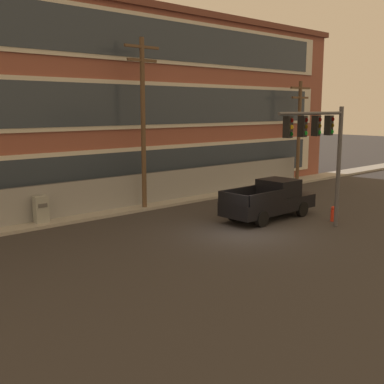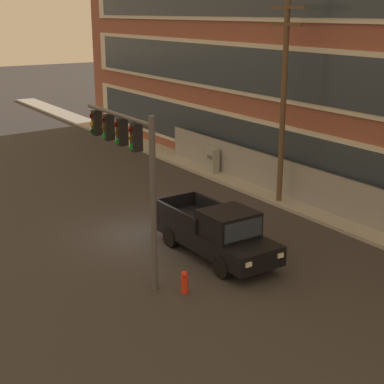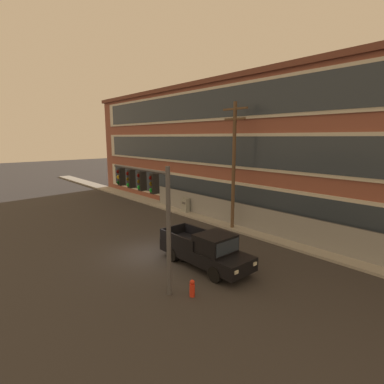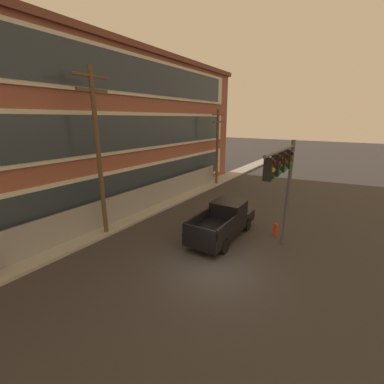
% 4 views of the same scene
% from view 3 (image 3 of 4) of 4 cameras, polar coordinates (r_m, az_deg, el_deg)
% --- Properties ---
extents(ground_plane, '(160.00, 160.00, 0.00)m').
position_cam_3_polar(ground_plane, '(18.66, -7.72, -11.51)').
color(ground_plane, '#333030').
extents(sidewalk_building_side, '(80.00, 1.82, 0.16)m').
position_cam_3_polar(sidewalk_building_side, '(23.56, 8.56, -6.62)').
color(sidewalk_building_side, '#9E9B93').
rests_on(sidewalk_building_side, ground).
extents(brick_mill_building, '(44.19, 10.33, 11.73)m').
position_cam_3_polar(brick_mill_building, '(28.59, 12.80, 8.04)').
color(brick_mill_building, brown).
rests_on(brick_mill_building, ground).
extents(chain_link_fence, '(25.76, 0.06, 1.96)m').
position_cam_3_polar(chain_link_fence, '(22.23, 13.20, -5.37)').
color(chain_link_fence, gray).
rests_on(chain_link_fence, ground).
extents(traffic_signal_mast, '(4.80, 0.43, 5.75)m').
position_cam_3_polar(traffic_signal_mast, '(14.01, -8.54, -0.66)').
color(traffic_signal_mast, '#4C4C51').
rests_on(traffic_signal_mast, ground).
extents(pickup_truck_black, '(5.68, 2.12, 1.99)m').
position_cam_3_polar(pickup_truck_black, '(16.41, 2.74, -11.01)').
color(pickup_truck_black, black).
rests_on(pickup_truck_black, ground).
extents(utility_pole_near_corner, '(2.23, 0.26, 9.42)m').
position_cam_3_polar(utility_pole_near_corner, '(22.26, 7.96, 5.71)').
color(utility_pole_near_corner, brown).
rests_on(utility_pole_near_corner, ground).
extents(electrical_cabinet, '(0.67, 0.46, 1.47)m').
position_cam_3_polar(electrical_cabinet, '(27.45, -1.23, -2.64)').
color(electrical_cabinet, '#939993').
rests_on(electrical_cabinet, ground).
extents(fire_hydrant, '(0.24, 0.24, 0.78)m').
position_cam_3_polar(fire_hydrant, '(13.84, 0.03, -17.87)').
color(fire_hydrant, red).
rests_on(fire_hydrant, ground).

